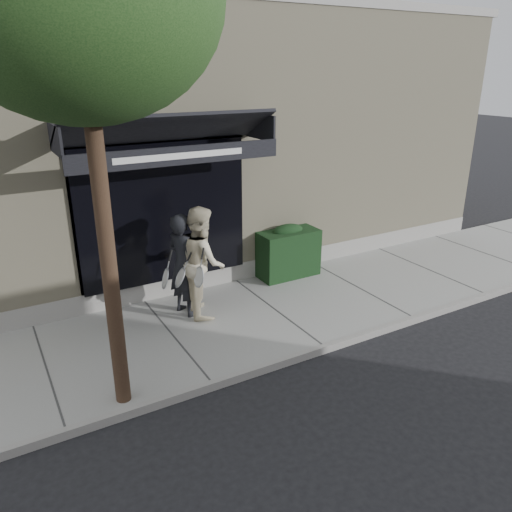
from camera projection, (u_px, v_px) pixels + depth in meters
ground at (274, 314)px, 9.36m from camera, size 80.00×80.00×0.00m
sidewalk at (274, 311)px, 9.33m from camera, size 20.00×3.00×0.12m
curb at (324, 349)px, 8.07m from camera, size 20.00×0.10×0.14m
building_facade at (170, 136)px, 12.40m from camera, size 14.30×8.04×5.64m
hedge at (287, 251)px, 10.65m from camera, size 1.30×0.70×1.14m
street_tree at (79, 0)px, 5.05m from camera, size 3.00×3.00×6.28m
pedestrian_front at (183, 265)px, 8.83m from camera, size 0.86×0.83×1.88m
pedestrian_back at (202, 261)px, 8.84m from camera, size 0.94×1.10×2.00m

